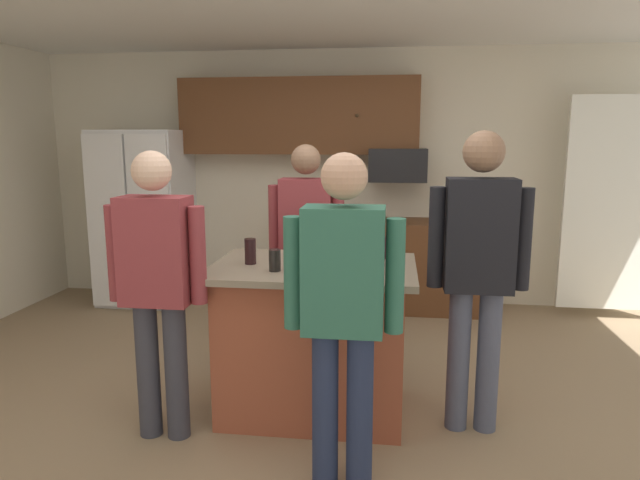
# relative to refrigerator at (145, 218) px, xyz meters

# --- Properties ---
(floor) EXTENTS (7.04, 7.04, 0.00)m
(floor) POSITION_rel_refrigerator_xyz_m (2.00, -2.38, -0.90)
(floor) COLOR #937A5B
(floor) RESTS_ON ground
(back_wall) EXTENTS (6.40, 0.10, 2.60)m
(back_wall) POSITION_rel_refrigerator_xyz_m (2.00, 0.42, 0.40)
(back_wall) COLOR beige
(back_wall) RESTS_ON ground
(french_door_window_panel) EXTENTS (0.90, 0.06, 2.00)m
(french_door_window_panel) POSITION_rel_refrigerator_xyz_m (4.60, 0.02, 0.20)
(french_door_window_panel) COLOR white
(french_door_window_panel) RESTS_ON ground
(cabinet_run_upper) EXTENTS (2.40, 0.38, 0.75)m
(cabinet_run_upper) POSITION_rel_refrigerator_xyz_m (1.60, 0.22, 1.03)
(cabinet_run_upper) COLOR brown
(cabinet_run_lower) EXTENTS (1.80, 0.63, 0.90)m
(cabinet_run_lower) POSITION_rel_refrigerator_xyz_m (2.60, 0.10, -0.45)
(cabinet_run_lower) COLOR brown
(cabinet_run_lower) RESTS_ON ground
(refrigerator) EXTENTS (0.88, 0.76, 1.79)m
(refrigerator) POSITION_rel_refrigerator_xyz_m (0.00, 0.00, 0.00)
(refrigerator) COLOR white
(refrigerator) RESTS_ON ground
(microwave_over_range) EXTENTS (0.56, 0.40, 0.32)m
(microwave_over_range) POSITION_rel_refrigerator_xyz_m (2.60, 0.12, 0.55)
(microwave_over_range) COLOR black
(kitchen_island) EXTENTS (1.24, 0.88, 0.95)m
(kitchen_island) POSITION_rel_refrigerator_xyz_m (2.09, -2.19, -0.41)
(kitchen_island) COLOR #9E4C33
(kitchen_island) RESTS_ON ground
(person_host_foreground) EXTENTS (0.57, 0.22, 1.65)m
(person_host_foreground) POSITION_rel_refrigerator_xyz_m (1.27, -2.61, 0.05)
(person_host_foreground) COLOR #383842
(person_host_foreground) RESTS_ON ground
(person_guest_left) EXTENTS (0.57, 0.23, 1.76)m
(person_guest_left) POSITION_rel_refrigerator_xyz_m (3.06, -2.29, 0.13)
(person_guest_left) COLOR #4C5166
(person_guest_left) RESTS_ON ground
(person_guest_by_door) EXTENTS (0.57, 0.22, 1.67)m
(person_guest_by_door) POSITION_rel_refrigerator_xyz_m (1.93, -1.41, 0.07)
(person_guest_by_door) COLOR tan
(person_guest_by_door) RESTS_ON ground
(person_elder_center) EXTENTS (0.57, 0.22, 1.65)m
(person_elder_center) POSITION_rel_refrigerator_xyz_m (2.35, -2.95, 0.06)
(person_elder_center) COLOR #232D4C
(person_elder_center) RESTS_ON ground
(glass_short_whisky) EXTENTS (0.07, 0.07, 0.16)m
(glass_short_whisky) POSITION_rel_refrigerator_xyz_m (1.70, -2.21, 0.13)
(glass_short_whisky) COLOR black
(glass_short_whisky) RESTS_ON kitchen_island
(tumbler_amber) EXTENTS (0.06, 0.06, 0.15)m
(tumbler_amber) POSITION_rel_refrigerator_xyz_m (2.40, -2.38, 0.13)
(tumbler_amber) COLOR black
(tumbler_amber) RESTS_ON kitchen_island
(glass_dark_ale) EXTENTS (0.07, 0.07, 0.14)m
(glass_dark_ale) POSITION_rel_refrigerator_xyz_m (2.50, -1.94, 0.12)
(glass_dark_ale) COLOR black
(glass_dark_ale) RESTS_ON kitchen_island
(glass_pilsner) EXTENTS (0.07, 0.07, 0.13)m
(glass_pilsner) POSITION_rel_refrigerator_xyz_m (1.89, -2.38, 0.12)
(glass_pilsner) COLOR black
(glass_pilsner) RESTS_ON kitchen_island
(serving_tray) EXTENTS (0.44, 0.30, 0.04)m
(serving_tray) POSITION_rel_refrigerator_xyz_m (2.23, -2.18, 0.08)
(serving_tray) COLOR #B7B7BC
(serving_tray) RESTS_ON kitchen_island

